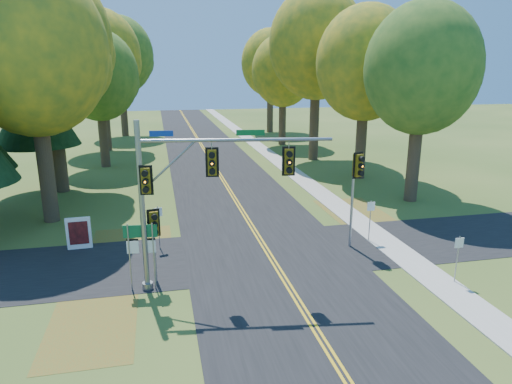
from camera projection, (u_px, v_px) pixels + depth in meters
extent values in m
plane|color=#334D1B|center=(278.00, 270.00, 20.18)|extent=(160.00, 160.00, 0.00)
cube|color=black|center=(278.00, 270.00, 20.17)|extent=(8.00, 160.00, 0.02)
cube|color=black|center=(268.00, 252.00, 22.06)|extent=(60.00, 6.00, 0.02)
cube|color=gold|center=(276.00, 270.00, 20.15)|extent=(0.10, 160.00, 0.01)
cube|color=gold|center=(281.00, 269.00, 20.19)|extent=(0.10, 160.00, 0.01)
cube|color=#9E998E|center=(406.00, 257.00, 21.44)|extent=(1.60, 160.00, 0.06)
cube|color=brown|center=(131.00, 248.00, 22.61)|extent=(4.00, 6.00, 0.00)
cube|color=brown|center=(362.00, 217.00, 27.22)|extent=(3.50, 8.00, 0.00)
cube|color=brown|center=(92.00, 326.00, 15.81)|extent=(3.00, 5.00, 0.00)
cylinder|color=#38281C|center=(45.00, 164.00, 25.76)|extent=(0.86, 0.86, 6.75)
ellipsoid|color=gold|center=(31.00, 50.00, 24.12)|extent=(8.00, 8.00, 9.20)
sphere|color=gold|center=(69.00, 66.00, 25.79)|extent=(4.80, 4.80, 4.80)
cylinder|color=#38281C|center=(414.00, 156.00, 29.93)|extent=(0.83, 0.83, 6.08)
ellipsoid|color=olive|center=(422.00, 68.00, 28.46)|extent=(7.20, 7.20, 8.28)
sphere|color=olive|center=(432.00, 80.00, 29.96)|extent=(4.32, 4.32, 4.32)
sphere|color=olive|center=(411.00, 56.00, 27.33)|extent=(3.96, 3.96, 3.96)
cylinder|color=#38281C|center=(58.00, 140.00, 32.05)|extent=(0.89, 0.89, 7.42)
ellipsoid|color=gold|center=(46.00, 40.00, 30.27)|extent=(8.60, 8.60, 9.89)
sphere|color=gold|center=(78.00, 54.00, 32.07)|extent=(5.16, 5.16, 5.16)
sphere|color=gold|center=(16.00, 24.00, 28.92)|extent=(4.73, 4.73, 4.73)
cylinder|color=#38281C|center=(361.00, 139.00, 36.18)|extent=(0.84, 0.84, 6.30)
ellipsoid|color=gold|center=(366.00, 63.00, 34.65)|extent=(7.60, 7.60, 8.74)
sphere|color=gold|center=(377.00, 73.00, 36.23)|extent=(4.56, 4.56, 4.56)
sphere|color=gold|center=(354.00, 52.00, 33.46)|extent=(4.18, 4.18, 4.18)
cylinder|color=#38281C|center=(103.00, 136.00, 40.46)|extent=(0.81, 0.81, 5.62)
ellipsoid|color=olive|center=(98.00, 75.00, 39.09)|extent=(6.80, 6.80, 7.82)
sphere|color=olive|center=(116.00, 83.00, 40.51)|extent=(4.08, 4.08, 4.08)
sphere|color=olive|center=(81.00, 67.00, 38.03)|extent=(3.74, 3.74, 3.74)
cylinder|color=#38281C|center=(314.00, 120.00, 43.41)|extent=(0.90, 0.90, 7.65)
ellipsoid|color=gold|center=(317.00, 44.00, 41.59)|extent=(8.80, 8.80, 10.12)
sphere|color=gold|center=(329.00, 54.00, 43.43)|extent=(5.28, 5.28, 5.28)
sphere|color=gold|center=(304.00, 33.00, 40.21)|extent=(4.84, 4.84, 4.84)
cylinder|color=#38281C|center=(105.00, 118.00, 48.36)|extent=(0.87, 0.87, 6.98)
ellipsoid|color=gold|center=(100.00, 55.00, 46.68)|extent=(8.20, 8.20, 9.43)
sphere|color=gold|center=(118.00, 64.00, 48.39)|extent=(4.92, 4.92, 4.92)
sphere|color=gold|center=(83.00, 46.00, 45.40)|extent=(4.51, 4.51, 4.51)
cylinder|color=#38281C|center=(282.00, 119.00, 52.20)|extent=(0.82, 0.82, 5.85)
ellipsoid|color=gold|center=(283.00, 71.00, 50.78)|extent=(7.00, 7.00, 8.05)
sphere|color=gold|center=(292.00, 77.00, 52.24)|extent=(4.20, 4.20, 4.20)
sphere|color=gold|center=(274.00, 64.00, 49.68)|extent=(3.85, 3.85, 3.85)
cylinder|color=#38281C|center=(123.00, 108.00, 58.85)|extent=(0.88, 0.88, 7.20)
ellipsoid|color=olive|center=(119.00, 55.00, 57.12)|extent=(8.40, 8.40, 9.66)
sphere|color=olive|center=(134.00, 62.00, 58.88)|extent=(5.04, 5.04, 5.04)
sphere|color=olive|center=(106.00, 48.00, 55.81)|extent=(4.62, 4.62, 4.62)
cylinder|color=#38281C|center=(270.00, 108.00, 62.44)|extent=(0.85, 0.85, 6.53)
ellipsoid|color=gold|center=(270.00, 63.00, 60.86)|extent=(7.80, 7.80, 8.97)
sphere|color=gold|center=(279.00, 69.00, 62.48)|extent=(4.68, 4.68, 4.68)
sphere|color=gold|center=(262.00, 56.00, 59.64)|extent=(4.29, 4.29, 4.29)
cylinder|color=#38281C|center=(42.00, 169.00, 32.14)|extent=(0.50, 0.50, 3.42)
cone|color=black|center=(34.00, 106.00, 30.97)|extent=(5.60, 5.60, 5.45)
cone|color=black|center=(26.00, 46.00, 29.94)|extent=(4.57, 4.57, 5.45)
cylinder|color=gray|center=(142.00, 209.00, 17.53)|extent=(0.21, 0.21, 6.81)
cylinder|color=gray|center=(148.00, 286.00, 18.39)|extent=(0.43, 0.43, 0.29)
cylinder|color=gray|center=(236.00, 140.00, 17.09)|extent=(7.24, 1.17, 0.14)
cylinder|color=gray|center=(168.00, 166.00, 17.17)|extent=(2.19, 0.40, 2.01)
cylinder|color=gray|center=(212.00, 145.00, 17.07)|extent=(0.04, 0.04, 0.35)
cube|color=#72590C|center=(212.00, 162.00, 17.25)|extent=(0.37, 0.34, 0.97)
cube|color=black|center=(212.00, 162.00, 17.25)|extent=(0.50, 0.10, 1.15)
sphere|color=orange|center=(212.00, 163.00, 17.03)|extent=(0.18, 0.18, 0.18)
cylinder|color=black|center=(212.00, 155.00, 16.95)|extent=(0.25, 0.19, 0.23)
cylinder|color=black|center=(212.00, 163.00, 17.03)|extent=(0.25, 0.19, 0.23)
cylinder|color=black|center=(212.00, 172.00, 17.11)|extent=(0.25, 0.19, 0.23)
cylinder|color=gray|center=(289.00, 144.00, 17.27)|extent=(0.04, 0.04, 0.35)
cube|color=#72590C|center=(289.00, 161.00, 17.45)|extent=(0.37, 0.34, 0.97)
cube|color=black|center=(289.00, 161.00, 17.45)|extent=(0.50, 0.10, 1.15)
sphere|color=orange|center=(289.00, 162.00, 17.23)|extent=(0.18, 0.18, 0.18)
cylinder|color=black|center=(290.00, 154.00, 17.15)|extent=(0.25, 0.19, 0.23)
cylinder|color=black|center=(289.00, 162.00, 17.23)|extent=(0.25, 0.19, 0.23)
cylinder|color=black|center=(289.00, 170.00, 17.31)|extent=(0.25, 0.19, 0.23)
cube|color=#72590C|center=(146.00, 180.00, 17.10)|extent=(0.37, 0.34, 0.97)
cube|color=black|center=(146.00, 180.00, 17.10)|extent=(0.50, 0.10, 1.15)
sphere|color=orange|center=(145.00, 182.00, 16.88)|extent=(0.18, 0.18, 0.18)
cylinder|color=black|center=(145.00, 173.00, 16.80)|extent=(0.25, 0.19, 0.23)
cylinder|color=black|center=(145.00, 182.00, 16.88)|extent=(0.25, 0.19, 0.23)
cylinder|color=black|center=(146.00, 190.00, 16.97)|extent=(0.25, 0.19, 0.23)
cube|color=navy|center=(161.00, 133.00, 16.83)|extent=(0.87, 0.16, 0.21)
cube|color=#0C5926|center=(250.00, 133.00, 17.05)|extent=(1.06, 0.19, 0.21)
cylinder|color=#989AA0|center=(352.00, 201.00, 22.22)|extent=(0.13, 0.13, 4.73)
cube|color=#72590C|center=(358.00, 165.00, 21.55)|extent=(0.45, 0.42, 1.07)
cube|color=black|center=(358.00, 165.00, 21.55)|extent=(0.54, 0.21, 1.27)
sphere|color=orange|center=(361.00, 166.00, 21.34)|extent=(0.19, 0.19, 0.19)
cylinder|color=black|center=(362.00, 159.00, 21.25)|extent=(0.30, 0.25, 0.26)
cylinder|color=black|center=(361.00, 166.00, 21.34)|extent=(0.30, 0.25, 0.26)
cylinder|color=black|center=(361.00, 173.00, 21.43)|extent=(0.30, 0.25, 0.26)
cylinder|color=gray|center=(154.00, 246.00, 18.67)|extent=(0.12, 0.12, 3.16)
cube|color=#72590C|center=(154.00, 223.00, 18.20)|extent=(0.39, 0.36, 0.99)
cube|color=black|center=(154.00, 223.00, 18.20)|extent=(0.51, 0.14, 1.16)
sphere|color=orange|center=(155.00, 225.00, 18.00)|extent=(0.18, 0.18, 0.18)
cylinder|color=black|center=(154.00, 217.00, 17.91)|extent=(0.26, 0.20, 0.24)
cylinder|color=black|center=(155.00, 225.00, 18.00)|extent=(0.26, 0.20, 0.24)
cylinder|color=black|center=(155.00, 232.00, 18.08)|extent=(0.26, 0.20, 0.24)
cylinder|color=gray|center=(130.00, 258.00, 18.00)|extent=(0.06, 0.06, 2.81)
cylinder|color=gray|center=(154.00, 257.00, 18.09)|extent=(0.06, 0.06, 2.81)
cube|color=#0C552E|center=(140.00, 231.00, 17.79)|extent=(1.31, 0.18, 0.51)
cube|color=silver|center=(140.00, 231.00, 17.79)|extent=(1.12, 0.12, 0.07)
cube|color=silver|center=(133.00, 247.00, 17.93)|extent=(0.47, 0.09, 0.51)
cube|color=black|center=(132.00, 240.00, 17.85)|extent=(0.47, 0.05, 0.09)
cube|color=silver|center=(150.00, 247.00, 18.00)|extent=(0.47, 0.09, 0.51)
cube|color=black|center=(149.00, 239.00, 17.91)|extent=(0.47, 0.05, 0.09)
cube|color=white|center=(79.00, 233.00, 22.34)|extent=(1.17, 0.22, 1.61)
cube|color=maroon|center=(79.00, 233.00, 22.24)|extent=(0.89, 0.06, 1.16)
cube|color=white|center=(71.00, 247.00, 22.40)|extent=(0.08, 0.08, 0.27)
cube|color=white|center=(90.00, 245.00, 22.63)|extent=(0.08, 0.08, 0.27)
cylinder|color=gray|center=(370.00, 221.00, 23.20)|extent=(0.05, 0.05, 2.19)
cube|color=white|center=(371.00, 206.00, 22.97)|extent=(0.42, 0.05, 0.45)
cylinder|color=gray|center=(457.00, 260.00, 18.72)|extent=(0.05, 0.05, 2.06)
cube|color=silver|center=(459.00, 243.00, 18.51)|extent=(0.39, 0.04, 0.42)
cylinder|color=gray|center=(159.00, 228.00, 22.29)|extent=(0.05, 0.05, 2.18)
cube|color=white|center=(158.00, 212.00, 22.07)|extent=(0.41, 0.15, 0.45)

